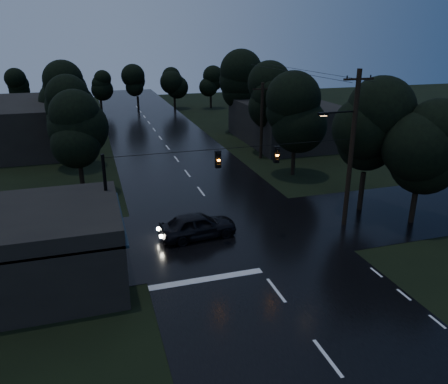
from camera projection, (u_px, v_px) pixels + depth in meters
ground at (327, 358)px, 17.02m from camera, size 160.00×160.00×0.00m
main_road at (177, 159)px, 43.96m from camera, size 12.00×120.00×0.02m
cross_street at (232, 232)px, 27.80m from camera, size 60.00×9.00×0.02m
building_far_right at (288, 123)px, 50.68m from camera, size 10.00×14.00×4.40m
building_far_left at (33, 124)px, 48.22m from camera, size 10.00×16.00×5.00m
utility_pole_main at (350, 147)px, 27.15m from camera, size 3.50×0.30×10.00m
utility_pole_far at (262, 120)px, 43.14m from camera, size 2.00×0.30×7.50m
anchor_pole_left at (108, 207)px, 23.80m from camera, size 0.18×0.18×6.00m
span_signals at (247, 156)px, 25.25m from camera, size 15.00×0.37×1.12m
tree_corner_near at (369, 127)px, 29.41m from camera, size 4.48×4.48×9.44m
tree_corner_far at (423, 146)px, 27.53m from camera, size 3.92×3.92×8.26m
tree_left_a at (76, 129)px, 32.50m from camera, size 3.92×3.92×8.26m
tree_left_b at (70, 108)px, 39.39m from camera, size 4.20×4.20×8.85m
tree_left_c at (66, 91)px, 48.07m from camera, size 4.48×4.48×9.44m
tree_right_a at (296, 112)px, 37.35m from camera, size 4.20×4.20×8.85m
tree_right_b at (267, 95)px, 44.57m from camera, size 4.48×4.48×9.44m
tree_right_c at (240, 82)px, 53.59m from camera, size 4.76×4.76×10.03m
car at (198, 225)px, 26.87m from camera, size 4.92×2.38×1.62m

